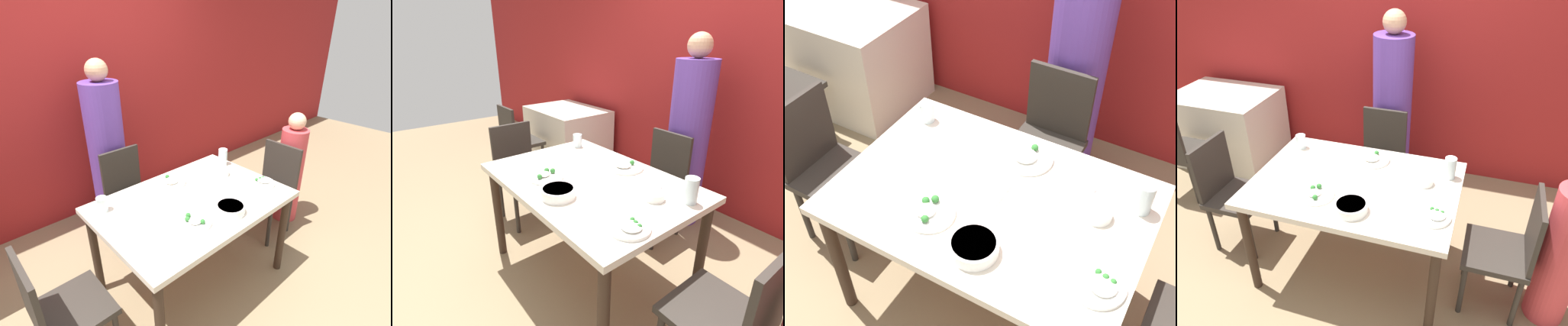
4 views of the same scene
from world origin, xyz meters
TOP-DOWN VIEW (x-y plane):
  - ground_plane at (0.00, 0.00)m, footprint 10.00×10.00m
  - wall_back at (0.00, 1.56)m, footprint 10.00×0.06m
  - dining_table at (0.00, 0.00)m, footprint 1.34×0.92m
  - chair_adult_spot at (-0.06, 0.80)m, footprint 0.40×0.40m
  - chair_child_spot at (1.01, -0.01)m, footprint 0.40×0.40m
  - chair_empty_left at (-1.01, -0.01)m, footprint 0.40×0.40m
  - person_adult at (-0.06, 1.14)m, footprint 0.34×0.34m
  - bowl_curry at (0.08, -0.29)m, footprint 0.20×0.20m
  - plate_rice_adult at (-0.18, -0.21)m, footprint 0.22×0.22m
  - plate_rice_child at (0.55, -0.20)m, footprint 0.21×0.21m
  - plate_noodles at (0.03, 0.29)m, footprint 0.25×0.25m
  - bowl_rice_small at (0.43, 0.12)m, footprint 0.12×0.12m
  - glass_water_tall at (0.58, 0.24)m, footprint 0.08×0.08m
  - glass_water_short at (-0.54, 0.31)m, footprint 0.07×0.07m
  - napkin_folded at (-0.02, 0.03)m, footprint 0.14×0.14m
  - fork_steel at (0.29, 0.27)m, footprint 0.18×0.07m
  - background_table at (-1.82, 1.08)m, footprint 0.99×0.74m
  - chair_background at (-1.82, 0.37)m, footprint 0.40×0.40m

SIDE VIEW (x-z plane):
  - ground_plane at x=0.00m, z-range 0.00..0.00m
  - background_table at x=-1.82m, z-range 0.00..0.75m
  - chair_adult_spot at x=-0.06m, z-range 0.04..0.92m
  - chair_child_spot at x=1.01m, z-range 0.04..0.92m
  - chair_empty_left at x=-1.01m, z-range 0.04..0.92m
  - chair_background at x=-1.82m, z-range 0.04..0.92m
  - dining_table at x=0.00m, z-range 0.29..1.06m
  - person_adult at x=-0.06m, z-range -0.06..1.57m
  - napkin_folded at x=-0.02m, z-range 0.76..0.77m
  - fork_steel at x=0.29m, z-range 0.76..0.77m
  - plate_rice_child at x=0.55m, z-range 0.75..0.80m
  - plate_rice_adult at x=-0.18m, z-range 0.75..0.80m
  - plate_noodles at x=0.03m, z-range 0.75..0.80m
  - bowl_rice_small at x=0.43m, z-range 0.76..0.81m
  - bowl_curry at x=0.08m, z-range 0.76..0.82m
  - glass_water_short at x=-0.54m, z-range 0.76..0.87m
  - glass_water_tall at x=0.58m, z-range 0.76..0.91m
  - wall_back at x=0.00m, z-range 0.00..2.70m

